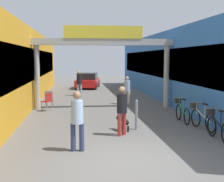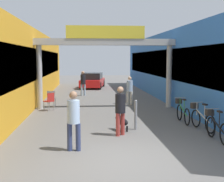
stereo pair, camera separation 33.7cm
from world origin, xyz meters
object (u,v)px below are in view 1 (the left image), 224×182
object	(u,v)px
pedestrian_carrying_crate	(127,89)
bollard_post_metal	(136,114)
pedestrian_with_dog	(122,108)
bicycle_silver_second	(201,117)
pedestrian_companion	(77,117)
bicycle_black_nearest	(217,126)
dog_on_leash	(122,121)
cafe_chair_red_nearer	(48,100)
cafe_chair_aluminium_farther	(49,98)
pedestrian_elderly_walking	(79,82)
bicycle_green_third	(182,111)
parked_car_red	(88,81)

from	to	relation	value
pedestrian_carrying_crate	bollard_post_metal	xyz separation A→B (m)	(-0.69, -6.27, -0.34)
pedestrian_with_dog	bicycle_silver_second	xyz separation A→B (m)	(3.02, 0.60, -0.51)
pedestrian_companion	bicycle_black_nearest	xyz separation A→B (m)	(4.43, 0.74, -0.52)
pedestrian_with_dog	pedestrian_companion	xyz separation A→B (m)	(-1.49, -1.62, 0.02)
dog_on_leash	bicycle_black_nearest	xyz separation A→B (m)	(2.81, -1.57, 0.10)
cafe_chair_red_nearer	pedestrian_carrying_crate	bearing A→B (deg)	23.64
pedestrian_with_dog	bicycle_silver_second	distance (m)	3.12
cafe_chair_aluminium_farther	pedestrian_carrying_crate	bearing A→B (deg)	11.08
cafe_chair_aluminium_farther	pedestrian_elderly_walking	bearing A→B (deg)	72.31
pedestrian_elderly_walking	bicycle_green_third	size ratio (longest dim) A/B	1.01
pedestrian_companion	pedestrian_elderly_walking	xyz separation A→B (m)	(0.20, 13.02, 0.02)
pedestrian_companion	bicycle_green_third	size ratio (longest dim) A/B	0.99
bicycle_silver_second	cafe_chair_red_nearer	distance (m)	7.52
pedestrian_carrying_crate	parked_car_red	distance (m)	10.12
bicycle_black_nearest	cafe_chair_aluminium_farther	world-z (taller)	bicycle_black_nearest
pedestrian_carrying_crate	bicycle_silver_second	size ratio (longest dim) A/B	0.93
bollard_post_metal	pedestrian_with_dog	bearing A→B (deg)	-128.62
bicycle_silver_second	cafe_chair_red_nearer	xyz separation A→B (m)	(-5.93, 4.63, 0.10)
bicycle_silver_second	bollard_post_metal	xyz separation A→B (m)	(-2.37, 0.22, 0.12)
pedestrian_companion	dog_on_leash	xyz separation A→B (m)	(1.61, 2.31, -0.63)
dog_on_leash	bicycle_silver_second	distance (m)	2.90
bicycle_silver_second	bicycle_green_third	distance (m)	1.37
pedestrian_elderly_walking	parked_car_red	xyz separation A→B (m)	(0.80, 5.64, -0.34)
pedestrian_with_dog	pedestrian_elderly_walking	bearing A→B (deg)	96.44
parked_car_red	bollard_post_metal	bearing A→B (deg)	-85.96
pedestrian_with_dog	parked_car_red	distance (m)	17.05
dog_on_leash	parked_car_red	world-z (taller)	parked_car_red
bollard_post_metal	bicycle_black_nearest	bearing A→B (deg)	-36.72
bicycle_green_third	cafe_chair_red_nearer	distance (m)	6.54
pedestrian_elderly_walking	bicycle_silver_second	size ratio (longest dim) A/B	1.02
pedestrian_with_dog	dog_on_leash	distance (m)	0.93
cafe_chair_red_nearer	bollard_post_metal	bearing A→B (deg)	-51.09
bicycle_green_third	pedestrian_with_dog	bearing A→B (deg)	-144.70
pedestrian_carrying_crate	dog_on_leash	distance (m)	6.54
bicycle_silver_second	parked_car_red	distance (m)	16.81
cafe_chair_red_nearer	parked_car_red	world-z (taller)	parked_car_red
pedestrian_elderly_walking	pedestrian_companion	bearing A→B (deg)	-90.90
pedestrian_companion	cafe_chair_red_nearer	size ratio (longest dim) A/B	1.89
pedestrian_carrying_crate	cafe_chair_aluminium_farther	size ratio (longest dim) A/B	1.76
pedestrian_with_dog	dog_on_leash	size ratio (longest dim) A/B	2.17
bicycle_black_nearest	bicycle_silver_second	world-z (taller)	same
pedestrian_with_dog	bollard_post_metal	size ratio (longest dim) A/B	1.52
dog_on_leash	cafe_chair_red_nearer	world-z (taller)	cafe_chair_red_nearer
pedestrian_elderly_walking	bicycle_black_nearest	size ratio (longest dim) A/B	1.01
pedestrian_companion	parked_car_red	world-z (taller)	pedestrian_companion
bicycle_green_third	parked_car_red	xyz separation A→B (m)	(-3.24, 15.10, 0.21)
parked_car_red	pedestrian_carrying_crate	bearing A→B (deg)	-79.54
bicycle_black_nearest	cafe_chair_red_nearer	world-z (taller)	bicycle_black_nearest
pedestrian_with_dog	bicycle_green_third	world-z (taller)	pedestrian_with_dog
pedestrian_with_dog	bollard_post_metal	bearing A→B (deg)	51.38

